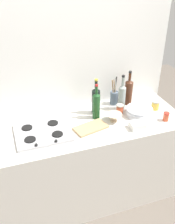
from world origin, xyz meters
TOP-DOWN VIEW (x-y plane):
  - ground_plane at (0.00, 0.00)m, footprint 6.00×6.00m
  - counter_block at (0.00, 0.00)m, footprint 1.80×0.70m
  - backsplash_panel at (0.00, 0.38)m, footprint 1.90×0.06m
  - stovetop_hob at (-0.42, -0.03)m, footprint 0.46×0.39m
  - plate_stack at (0.51, -0.03)m, footprint 0.26×0.26m
  - wine_bottle_leftmost at (0.13, 0.15)m, footprint 0.08×0.08m
  - wine_bottle_mid_left at (0.11, 0.06)m, footprint 0.07×0.07m
  - wine_bottle_mid_right at (0.40, 0.13)m, footprint 0.07×0.07m
  - wine_bottle_rightmost at (0.51, 0.21)m, footprint 0.08×0.08m
  - mixing_bowl at (0.24, -0.05)m, footprint 0.15×0.15m
  - butter_dish at (0.39, -0.22)m, footprint 0.14×0.11m
  - utensil_crock at (0.37, 0.25)m, footprint 0.08×0.08m
  - condiment_jar_front at (0.71, 0.02)m, footprint 0.08×0.08m
  - condiment_jar_rear at (0.35, 0.06)m, footprint 0.07×0.07m
  - condiment_jar_spare at (0.70, -0.19)m, footprint 0.05×0.05m
  - cutting_board at (-0.00, -0.09)m, footprint 0.32×0.22m

SIDE VIEW (x-z plane):
  - ground_plane at x=0.00m, z-range 0.00..0.00m
  - counter_block at x=0.00m, z-range 0.00..0.90m
  - cutting_board at x=0.00m, z-range 0.90..0.92m
  - stovetop_hob at x=-0.42m, z-range 0.89..0.93m
  - butter_dish at x=0.39m, z-range 0.90..0.96m
  - plate_stack at x=0.51m, z-range 0.90..0.97m
  - condiment_jar_spare at x=0.70m, z-range 0.90..0.98m
  - mixing_bowl at x=0.24m, z-range 0.90..0.98m
  - condiment_jar_front at x=0.71m, z-range 0.90..0.99m
  - condiment_jar_rear at x=0.35m, z-range 0.90..0.99m
  - utensil_crock at x=0.37m, z-range 0.83..1.13m
  - wine_bottle_mid_left at x=0.11m, z-range 0.86..1.21m
  - wine_bottle_mid_right at x=0.40m, z-range 0.86..1.22m
  - wine_bottle_rightmost at x=0.51m, z-range 0.86..1.22m
  - wine_bottle_leftmost at x=0.13m, z-range 0.86..1.22m
  - backsplash_panel at x=0.00m, z-range 0.00..2.49m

